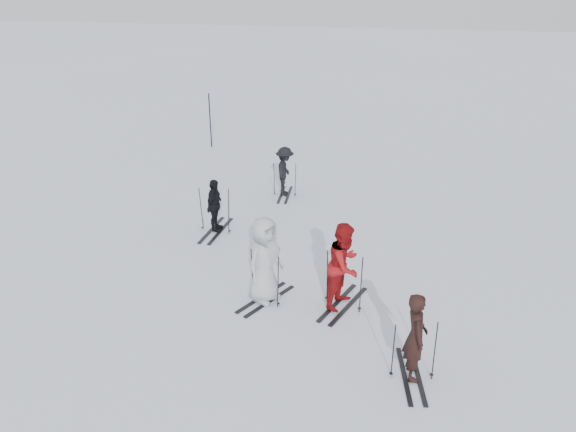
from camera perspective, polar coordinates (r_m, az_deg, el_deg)
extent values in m
plane|color=silver|center=(14.15, -0.82, -5.32)|extent=(120.00, 120.00, 0.00)
imported|color=black|center=(10.51, 12.82, -11.96)|extent=(0.51, 0.69, 1.73)
imported|color=maroon|center=(12.27, 5.76, -5.12)|extent=(1.03, 1.16, 1.97)
imported|color=#B1B6BB|center=(12.40, -2.39, -4.59)|extent=(1.02, 1.16, 2.01)
imported|color=black|center=(15.89, -7.47, 0.97)|extent=(0.42, 0.91, 1.52)
imported|color=black|center=(18.30, -0.33, 4.49)|extent=(0.67, 1.08, 1.61)
cylinder|color=black|center=(23.60, -7.91, 9.58)|extent=(0.06, 0.06, 2.24)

